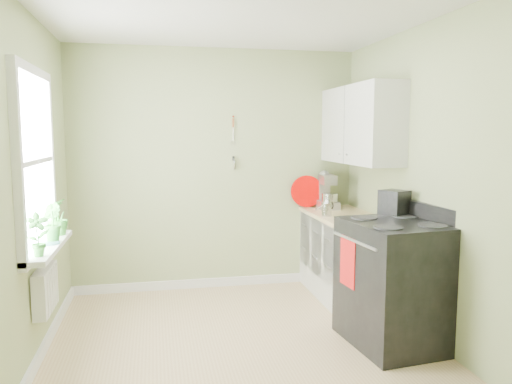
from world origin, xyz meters
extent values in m
cube|color=tan|center=(0.00, 0.00, -0.01)|extent=(3.20, 3.60, 0.02)
cube|color=white|center=(0.00, 0.00, 2.71)|extent=(3.20, 3.60, 0.02)
cube|color=#A0AB74|center=(0.00, 1.81, 1.35)|extent=(3.20, 0.02, 2.70)
cube|color=#A0AB74|center=(-1.61, 0.00, 1.35)|extent=(0.02, 3.60, 2.70)
cube|color=#A0AB74|center=(1.61, 0.00, 1.35)|extent=(0.02, 3.60, 2.70)
cube|color=white|center=(1.30, 1.00, 0.43)|extent=(0.60, 1.60, 0.87)
cube|color=#DCBE86|center=(1.29, 1.00, 0.89)|extent=(0.64, 1.60, 0.04)
cube|color=white|center=(1.43, 1.10, 1.85)|extent=(0.35, 1.40, 0.80)
cube|color=white|center=(-1.59, 0.30, 1.55)|extent=(0.02, 1.00, 1.30)
cube|color=white|center=(-1.57, 0.30, 2.24)|extent=(0.06, 1.14, 0.07)
cube|color=white|center=(-1.57, 0.30, 0.86)|extent=(0.06, 1.14, 0.07)
cube|color=white|center=(-1.57, 0.30, 1.55)|extent=(0.04, 1.00, 0.04)
cube|color=white|center=(-1.51, 0.30, 0.88)|extent=(0.18, 1.14, 0.04)
cube|color=white|center=(-1.54, 0.25, 0.55)|extent=(0.12, 0.50, 0.35)
cylinder|color=#DCBE86|center=(0.20, 1.78, 1.88)|extent=(0.02, 0.02, 0.10)
cylinder|color=silver|center=(0.20, 1.78, 1.76)|extent=(0.01, 0.01, 0.16)
cylinder|color=silver|center=(0.20, 1.78, 1.42)|extent=(0.01, 0.14, 0.14)
cube|color=black|center=(1.27, -0.05, 0.50)|extent=(0.81, 0.92, 1.01)
cube|color=black|center=(1.27, -0.05, 1.02)|extent=(0.81, 0.92, 0.03)
cube|color=black|center=(1.60, -0.05, 1.09)|extent=(0.16, 0.85, 0.16)
cylinder|color=#B2B2B7|center=(0.90, -0.05, 0.90)|extent=(0.10, 0.69, 0.02)
cube|color=#B51614|center=(0.90, 0.06, 0.69)|extent=(0.05, 0.25, 0.43)
cube|color=#B2B2B7|center=(1.25, 1.56, 0.95)|extent=(0.25, 0.34, 0.09)
cube|color=#B2B2B7|center=(1.25, 1.70, 1.10)|extent=(0.14, 0.10, 0.23)
cube|color=#B2B2B7|center=(1.25, 1.58, 1.24)|extent=(0.18, 0.33, 0.11)
sphere|color=#B2B2B7|center=(1.25, 1.70, 1.27)|extent=(0.13, 0.13, 0.13)
cylinder|color=silver|center=(1.25, 1.49, 1.02)|extent=(0.18, 0.18, 0.15)
cylinder|color=silver|center=(1.06, 1.06, 0.98)|extent=(0.10, 0.10, 0.14)
cone|color=silver|center=(1.06, 1.06, 1.07)|extent=(0.10, 0.10, 0.04)
cylinder|color=silver|center=(0.99, 1.06, 1.00)|extent=(0.10, 0.04, 0.07)
cube|color=black|center=(1.43, 0.30, 1.08)|extent=(0.27, 0.28, 0.35)
cylinder|color=black|center=(1.40, 0.30, 0.98)|extent=(0.11, 0.11, 0.12)
cylinder|color=#9F0100|center=(1.05, 1.72, 1.09)|extent=(0.37, 0.15, 0.37)
cylinder|color=beige|center=(1.14, 0.39, 0.95)|extent=(0.07, 0.07, 0.07)
cylinder|color=#9F0100|center=(1.14, 0.39, 0.99)|extent=(0.07, 0.07, 0.01)
imported|color=#31822B|center=(-1.50, -0.10, 1.06)|extent=(0.20, 0.16, 0.32)
imported|color=#31822B|center=(-1.50, 0.40, 1.05)|extent=(0.21, 0.22, 0.31)
imported|color=#31822B|center=(-1.50, 0.67, 1.06)|extent=(0.20, 0.20, 0.31)
camera|label=1|loc=(-0.68, -3.79, 1.77)|focal=35.00mm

